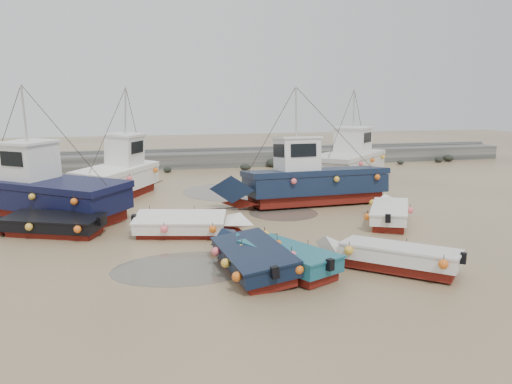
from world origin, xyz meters
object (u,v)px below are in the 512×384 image
(cabin_boat_2, at_px, (305,180))
(cabin_boat_3, at_px, (351,160))
(dinghy_3, at_px, (390,210))
(dinghy_5, at_px, (189,222))
(dinghy_1, at_px, (251,253))
(dinghy_2, at_px, (281,254))
(dinghy_6, at_px, (389,253))
(cabin_boat_1, at_px, (121,173))
(person, at_px, (82,218))
(dinghy_4, at_px, (46,222))
(cabin_boat_0, at_px, (40,190))

(cabin_boat_2, relative_size, cabin_boat_3, 1.25)
(dinghy_3, distance_m, dinghy_5, 9.27)
(dinghy_1, distance_m, dinghy_2, 0.98)
(dinghy_1, xyz_separation_m, dinghy_6, (4.41, -1.19, 0.01))
(cabin_boat_1, height_order, person, cabin_boat_1)
(dinghy_2, height_order, cabin_boat_2, cabin_boat_2)
(dinghy_3, xyz_separation_m, cabin_boat_2, (-2.50, 4.68, 0.78))
(dinghy_1, relative_size, dinghy_4, 1.07)
(dinghy_5, distance_m, cabin_boat_2, 8.24)
(cabin_boat_2, height_order, cabin_boat_3, same)
(dinghy_5, distance_m, cabin_boat_1, 9.76)
(dinghy_6, distance_m, cabin_boat_2, 10.59)
(dinghy_3, distance_m, person, 14.56)
(dinghy_2, relative_size, dinghy_5, 0.91)
(dinghy_2, bearing_deg, dinghy_3, 10.13)
(dinghy_6, height_order, cabin_boat_2, cabin_boat_2)
(dinghy_2, relative_size, cabin_boat_1, 0.61)
(dinghy_5, bearing_deg, dinghy_6, 60.07)
(dinghy_4, xyz_separation_m, cabin_boat_0, (-0.73, 3.54, 0.77))
(dinghy_1, height_order, dinghy_4, same)
(dinghy_1, bearing_deg, cabin_boat_3, 51.99)
(dinghy_2, relative_size, cabin_boat_0, 0.58)
(dinghy_1, height_order, cabin_boat_1, cabin_boat_1)
(cabin_boat_1, xyz_separation_m, cabin_boat_3, (15.73, 2.88, -0.04))
(cabin_boat_0, distance_m, person, 2.42)
(dinghy_2, xyz_separation_m, person, (-7.04, 9.33, -0.55))
(cabin_boat_2, bearing_deg, cabin_boat_3, -41.81)
(person, bearing_deg, cabin_boat_2, 161.20)
(dinghy_6, height_order, cabin_boat_1, cabin_boat_1)
(cabin_boat_1, bearing_deg, cabin_boat_3, 38.44)
(dinghy_1, bearing_deg, cabin_boat_0, 125.46)
(dinghy_1, relative_size, cabin_boat_3, 0.75)
(cabin_boat_2, bearing_deg, person, 89.25)
(dinghy_1, bearing_deg, dinghy_4, 135.50)
(cabin_boat_3, bearing_deg, dinghy_3, -60.77)
(dinghy_2, distance_m, person, 11.71)
(dinghy_5, relative_size, cabin_boat_3, 0.69)
(dinghy_5, bearing_deg, dinghy_1, 32.69)
(dinghy_2, xyz_separation_m, cabin_boat_0, (-8.93, 10.12, 0.76))
(dinghy_3, bearing_deg, cabin_boat_3, 104.41)
(cabin_boat_1, distance_m, cabin_boat_3, 15.99)
(dinghy_3, xyz_separation_m, cabin_boat_1, (-12.03, 9.37, 0.82))
(cabin_boat_1, xyz_separation_m, person, (-1.86, -5.02, -1.36))
(person, bearing_deg, dinghy_6, 115.47)
(dinghy_3, xyz_separation_m, dinghy_4, (-15.04, 1.60, -0.00))
(dinghy_4, xyz_separation_m, dinghy_5, (5.77, -1.56, 0.01))
(cabin_boat_2, bearing_deg, dinghy_4, 101.38)
(dinghy_6, bearing_deg, dinghy_2, 119.03)
(cabin_boat_1, bearing_deg, person, -82.25)
(cabin_boat_0, bearing_deg, person, -73.09)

